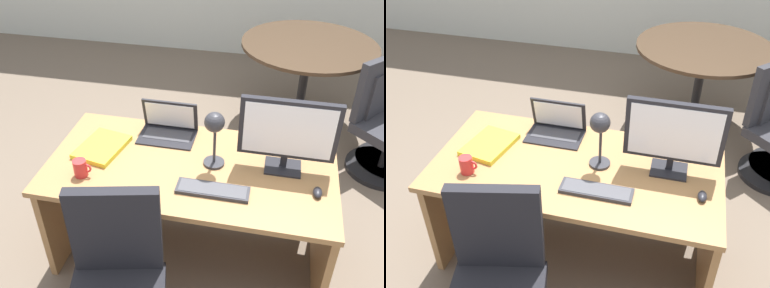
% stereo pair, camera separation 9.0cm
% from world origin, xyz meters
% --- Properties ---
extents(ground, '(12.00, 12.00, 0.00)m').
position_xyz_m(ground, '(0.00, 1.50, 0.00)').
color(ground, '#6B5B4C').
extents(desk, '(1.63, 0.82, 0.73)m').
position_xyz_m(desk, '(0.00, 0.05, 0.51)').
color(desk, '#9E7042').
rests_on(desk, ground).
extents(monitor, '(0.52, 0.16, 0.43)m').
position_xyz_m(monitor, '(0.51, 0.08, 0.97)').
color(monitor, black).
rests_on(monitor, desk).
extents(laptop, '(0.34, 0.23, 0.22)m').
position_xyz_m(laptop, '(-0.20, 0.29, 0.79)').
color(laptop, black).
rests_on(laptop, desk).
extents(keyboard, '(0.38, 0.12, 0.02)m').
position_xyz_m(keyboard, '(0.16, -0.19, 0.74)').
color(keyboard, '#2D2D33').
rests_on(keyboard, desk).
extents(mouse, '(0.05, 0.08, 0.04)m').
position_xyz_m(mouse, '(0.70, -0.10, 0.75)').
color(mouse, black).
rests_on(mouse, desk).
extents(desk_lamp, '(0.12, 0.14, 0.35)m').
position_xyz_m(desk_lamp, '(0.13, 0.02, 0.98)').
color(desk_lamp, '#2D2D33').
rests_on(desk_lamp, desk).
extents(book, '(0.29, 0.35, 0.03)m').
position_xyz_m(book, '(-0.55, 0.04, 0.74)').
color(book, yellow).
rests_on(book, desk).
extents(coffee_mug, '(0.10, 0.07, 0.10)m').
position_xyz_m(coffee_mug, '(-0.56, -0.21, 0.78)').
color(coffee_mug, red).
rests_on(coffee_mug, desk).
extents(meeting_table, '(1.19, 1.19, 0.78)m').
position_xyz_m(meeting_table, '(0.66, 1.84, 0.59)').
color(meeting_table, black).
rests_on(meeting_table, ground).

